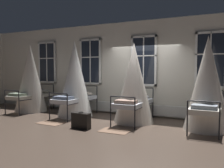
# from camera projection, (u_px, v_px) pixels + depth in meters

# --- Properties ---
(ground) EXTENTS (27.04, 27.04, 0.00)m
(ground) POSITION_uv_depth(u_px,v_px,m) (132.00, 122.00, 7.65)
(ground) COLOR #4C3D33
(back_wall_with_windows) EXTENTS (14.52, 0.10, 3.39)m
(back_wall_with_windows) POSITION_uv_depth(u_px,v_px,m) (145.00, 69.00, 8.63)
(back_wall_with_windows) COLOR beige
(back_wall_with_windows) RESTS_ON ground
(window_bank) EXTENTS (9.69, 0.10, 2.78)m
(window_bank) POSITION_uv_depth(u_px,v_px,m) (143.00, 87.00, 8.57)
(window_bank) COLOR black
(window_bank) RESTS_ON ground
(cot_first) EXTENTS (1.25, 1.88, 2.65)m
(cot_first) POSITION_uv_depth(u_px,v_px,m) (31.00, 79.00, 9.59)
(cot_first) COLOR black
(cot_first) RESTS_ON ground
(cot_second) EXTENTS (1.25, 1.88, 2.65)m
(cot_second) POSITION_uv_depth(u_px,v_px,m) (75.00, 80.00, 8.57)
(cot_second) COLOR black
(cot_second) RESTS_ON ground
(cot_third) EXTENTS (1.25, 1.88, 2.49)m
(cot_third) POSITION_uv_depth(u_px,v_px,m) (134.00, 84.00, 7.58)
(cot_third) COLOR black
(cot_third) RESTS_ON ground
(cot_fourth) EXTENTS (1.25, 1.87, 2.58)m
(cot_fourth) POSITION_uv_depth(u_px,v_px,m) (207.00, 84.00, 6.62)
(cot_fourth) COLOR black
(cot_fourth) RESTS_ON ground
(rug_second) EXTENTS (0.82, 0.59, 0.01)m
(rug_second) POSITION_uv_depth(u_px,v_px,m) (51.00, 123.00, 7.50)
(rug_second) COLOR brown
(rug_second) RESTS_ON ground
(rug_third) EXTENTS (0.82, 0.58, 0.01)m
(rug_third) POSITION_uv_depth(u_px,v_px,m) (115.00, 131.00, 6.53)
(rug_third) COLOR brown
(rug_third) RESTS_ON ground
(suitcase_dark) EXTENTS (0.57, 0.25, 0.47)m
(suitcase_dark) POSITION_uv_depth(u_px,v_px,m) (81.00, 121.00, 6.82)
(suitcase_dark) COLOR black
(suitcase_dark) RESTS_ON ground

